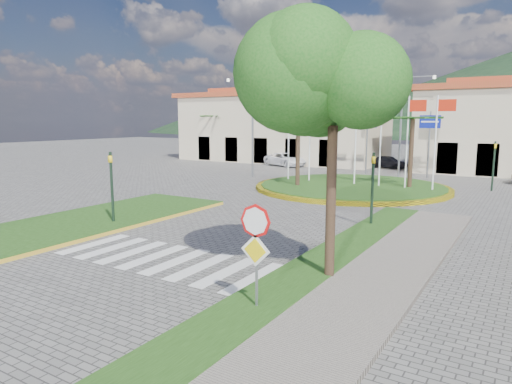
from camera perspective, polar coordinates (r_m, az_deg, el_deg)
The scene contains 20 objects.
ground at distance 13.15m, azimuth -23.89°, elevation -12.06°, with size 160.00×160.00×0.00m, color #615E5C.
sidewalk_right at distance 10.76m, azimuth 5.26°, elevation -15.64°, with size 4.00×28.00×0.15m, color gray.
verge_right at distance 11.29m, azimuth -0.37°, elevation -14.29°, with size 1.60×28.00×0.18m, color #1F4213.
median_left at distance 21.58m, azimuth -20.64°, elevation -3.51°, with size 5.00×14.00×0.18m, color #1F4213.
crosswalk at distance 15.59m, azimuth -11.62°, elevation -8.14°, with size 8.00×3.00×0.01m, color silver.
roundabout_island at distance 30.88m, azimuth 11.85°, elevation 0.68°, with size 12.70×12.70×6.00m.
stop_sign at distance 10.64m, azimuth -0.03°, elevation -6.04°, with size 0.80×0.11×2.65m.
deciduous_tree at distance 12.74m, azimuth 9.69°, elevation 11.68°, with size 3.60×3.60×6.80m.
traffic_light_left at distance 20.58m, azimuth -17.60°, elevation 1.30°, with size 0.15×0.18×3.20m.
traffic_light_right at distance 19.83m, azimuth 14.37°, elevation 1.17°, with size 0.15×0.18×3.20m.
traffic_light_far at distance 32.97m, azimuth 27.60°, elevation 3.46°, with size 0.18×0.15×3.20m.
direction_sign_west at distance 39.72m, azimuth 13.72°, elevation 7.30°, with size 1.60×0.14×5.20m.
direction_sign_east at distance 38.47m, azimuth 20.86°, elevation 6.92°, with size 1.60×0.14×5.20m.
street_lamp_centre at distance 37.94m, azimuth 17.67°, elevation 8.52°, with size 4.80×0.16×8.00m.
street_lamp_west at distance 36.33m, azimuth -0.44°, elevation 8.93°, with size 4.80×0.16×8.00m.
building_left at distance 50.96m, azimuth 3.20°, elevation 8.29°, with size 23.32×9.54×8.05m.
hill_far_west at distance 160.78m, azimuth 7.81°, elevation 11.25°, with size 140.00×140.00×22.00m, color black.
hill_near_back at distance 138.32m, azimuth 23.56°, elevation 9.72°, with size 110.00×110.00×16.00m, color black.
white_van at distance 45.35m, azimuth 3.67°, elevation 4.08°, with size 2.17×4.70×1.31m, color white.
car_dark_a at distance 45.18m, azimuth 16.22°, elevation 3.66°, with size 1.43×3.56×1.21m, color black.
Camera 1 is at (10.30, -6.78, 4.56)m, focal length 32.00 mm.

